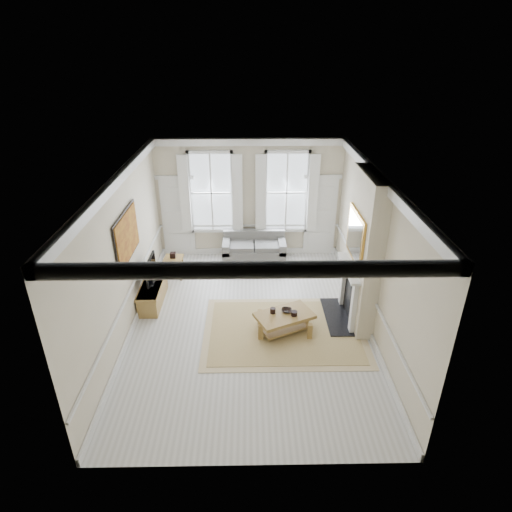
{
  "coord_description": "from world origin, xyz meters",
  "views": [
    {
      "loc": [
        0.0,
        -7.91,
        5.69
      ],
      "look_at": [
        0.15,
        0.9,
        1.25
      ],
      "focal_mm": 30.0,
      "sensor_mm": 36.0,
      "label": 1
    }
  ],
  "objects_px": {
    "side_table": "(174,261)",
    "tv_stand": "(153,293)",
    "coffee_table": "(284,317)",
    "sofa": "(254,249)"
  },
  "relations": [
    {
      "from": "sofa",
      "to": "tv_stand",
      "type": "height_order",
      "value": "sofa"
    },
    {
      "from": "side_table",
      "to": "coffee_table",
      "type": "relative_size",
      "value": 0.42
    },
    {
      "from": "coffee_table",
      "to": "side_table",
      "type": "bearing_deg",
      "value": 113.15
    },
    {
      "from": "sofa",
      "to": "coffee_table",
      "type": "xyz_separation_m",
      "value": [
        0.61,
        -3.41,
        0.02
      ]
    },
    {
      "from": "side_table",
      "to": "tv_stand",
      "type": "height_order",
      "value": "side_table"
    },
    {
      "from": "coffee_table",
      "to": "tv_stand",
      "type": "height_order",
      "value": "tv_stand"
    },
    {
      "from": "coffee_table",
      "to": "tv_stand",
      "type": "xyz_separation_m",
      "value": [
        -3.08,
        1.23,
        -0.12
      ]
    },
    {
      "from": "sofa",
      "to": "tv_stand",
      "type": "xyz_separation_m",
      "value": [
        -2.47,
        -2.18,
        -0.1
      ]
    },
    {
      "from": "side_table",
      "to": "coffee_table",
      "type": "bearing_deg",
      "value": -41.94
    },
    {
      "from": "sofa",
      "to": "coffee_table",
      "type": "relative_size",
      "value": 1.28
    }
  ]
}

